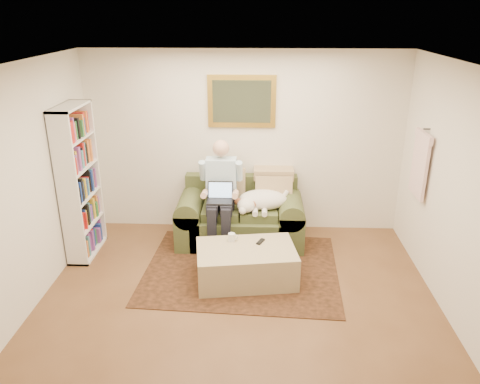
# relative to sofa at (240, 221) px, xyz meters

# --- Properties ---
(room_shell) EXTENTS (4.51, 5.00, 2.61)m
(room_shell) POSITION_rel_sofa_xyz_m (0.04, -1.67, 1.00)
(room_shell) COLOR brown
(room_shell) RESTS_ON ground
(rug) EXTENTS (2.50, 2.05, 0.01)m
(rug) POSITION_rel_sofa_xyz_m (0.05, -0.80, -0.30)
(rug) COLOR black
(rug) RESTS_ON room_shell
(sofa) EXTENTS (1.74, 0.88, 1.04)m
(sofa) POSITION_rel_sofa_xyz_m (0.00, 0.00, 0.00)
(sofa) COLOR #49502A
(sofa) RESTS_ON room_shell
(seated_man) EXTENTS (0.57, 0.82, 1.46)m
(seated_man) POSITION_rel_sofa_xyz_m (-0.26, -0.16, 0.43)
(seated_man) COLOR #8CBBD8
(seated_man) RESTS_ON sofa
(laptop) EXTENTS (0.34, 0.27, 0.24)m
(laptop) POSITION_rel_sofa_xyz_m (-0.26, -0.23, 0.47)
(laptop) COLOR black
(laptop) RESTS_ON seated_man
(sleeping_dog) EXTENTS (0.72, 0.45, 0.27)m
(sleeping_dog) POSITION_rel_sofa_xyz_m (0.31, -0.09, 0.37)
(sleeping_dog) COLOR white
(sleeping_dog) RESTS_ON sofa
(ottoman) EXTENTS (1.27, 0.91, 0.43)m
(ottoman) POSITION_rel_sofa_xyz_m (0.11, -1.04, -0.09)
(ottoman) COLOR tan
(ottoman) RESTS_ON room_shell
(coffee_mug) EXTENTS (0.08, 0.08, 0.10)m
(coffee_mug) POSITION_rel_sofa_xyz_m (-0.07, -0.85, 0.17)
(coffee_mug) COLOR white
(coffee_mug) RESTS_ON ottoman
(tv_remote) EXTENTS (0.11, 0.16, 0.02)m
(tv_remote) POSITION_rel_sofa_xyz_m (0.28, -0.88, 0.13)
(tv_remote) COLOR black
(tv_remote) RESTS_ON ottoman
(bookshelf) EXTENTS (0.28, 0.80, 2.00)m
(bookshelf) POSITION_rel_sofa_xyz_m (-2.06, -0.43, 0.70)
(bookshelf) COLOR white
(bookshelf) RESTS_ON room_shell
(wall_mirror) EXTENTS (0.94, 0.04, 0.72)m
(wall_mirror) POSITION_rel_sofa_xyz_m (-0.00, 0.45, 1.60)
(wall_mirror) COLOR gold
(wall_mirror) RESTS_ON room_shell
(hanging_shirt) EXTENTS (0.06, 0.52, 0.90)m
(hanging_shirt) POSITION_rel_sofa_xyz_m (2.23, -0.43, 1.05)
(hanging_shirt) COLOR #FCD1D0
(hanging_shirt) RESTS_ON room_shell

